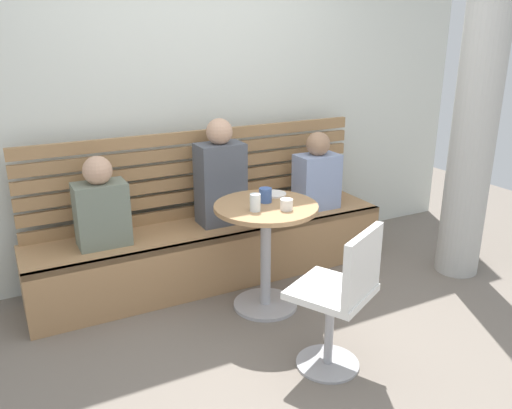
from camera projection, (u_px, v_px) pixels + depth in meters
name	position (u px, v px, depth m)	size (l,w,h in m)	color
ground	(298.00, 362.00, 3.02)	(8.00, 8.00, 0.00)	#70665B
back_wall	(188.00, 81.00, 3.93)	(5.20, 0.10, 2.90)	silver
concrete_pillar	(479.00, 91.00, 3.71)	(0.32, 0.32, 2.80)	#B2B2AD
booth_bench	(215.00, 252.00, 3.95)	(2.70, 0.52, 0.44)	#A87C51
booth_backrest	(201.00, 173.00, 3.97)	(2.65, 0.04, 0.67)	#9A7249
cafe_table	(266.00, 236.00, 3.46)	(0.68, 0.68, 0.74)	#ADADB2
white_chair	(342.00, 295.00, 2.81)	(0.54, 0.54, 0.85)	#ADADB2
person_adult	(220.00, 177.00, 3.82)	(0.34, 0.22, 0.78)	#4C515B
person_child_left	(101.00, 207.00, 3.45)	(0.34, 0.22, 0.61)	slate
person_child_middle	(317.00, 175.00, 4.17)	(0.34, 0.22, 0.62)	#8C9EC6
cup_water_clear	(255.00, 202.00, 3.26)	(0.07, 0.07, 0.11)	white
cup_ceramic_white	(287.00, 204.00, 3.28)	(0.08, 0.08, 0.07)	white
cup_mug_blue	(265.00, 195.00, 3.42)	(0.08, 0.08, 0.10)	#3D5B9E
plate_small	(274.00, 194.00, 3.58)	(0.17, 0.17, 0.01)	white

